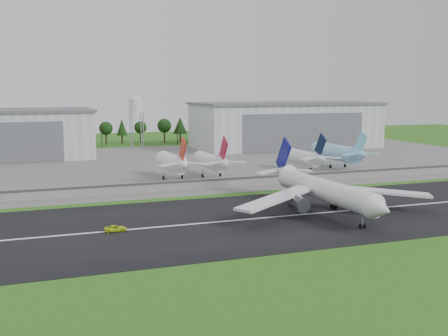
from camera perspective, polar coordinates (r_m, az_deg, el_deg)
name	(u,v)px	position (r m, az deg, el deg)	size (l,w,h in m)	color
ground	(310,225)	(139.46, 8.71, -5.70)	(600.00, 600.00, 0.00)	#255F16
runway	(291,216)	(148.03, 6.84, -4.83)	(320.00, 60.00, 0.10)	black
runway_centerline	(291,215)	(148.02, 6.84, -4.81)	(220.00, 1.00, 0.02)	white
apron	(178,163)	(249.48, -4.70, 0.49)	(320.00, 150.00, 0.10)	slate
blast_fence	(230,182)	(188.07, 0.62, -1.45)	(240.00, 0.61, 3.50)	gray
hangar_east	(285,125)	(317.05, 6.25, 4.38)	(102.00, 47.00, 25.20)	silver
water_tower	(136,104)	(309.51, -8.90, 6.45)	(8.40, 8.40, 29.40)	#99999E
utility_poles	(141,146)	(326.77, -8.47, 2.23)	(230.00, 3.00, 12.00)	black
treeline	(135,144)	(341.40, -8.99, 2.47)	(320.00, 16.00, 22.00)	black
main_airliner	(326,195)	(151.38, 10.31, -2.74)	(57.28, 59.08, 18.17)	white
ground_vehicle	(116,228)	(133.31, -10.96, -6.03)	(2.42, 5.24, 1.46)	#C6E61B
parked_jet_red_a	(174,163)	(203.58, -5.14, 0.54)	(7.36, 31.29, 16.84)	white
parked_jet_red_b	(213,162)	(207.91, -1.16, 0.66)	(7.36, 31.29, 16.58)	white
parked_jet_navy	(305,157)	(223.37, 8.22, 1.10)	(7.36, 31.29, 16.57)	white
parked_jet_skyblue	(340,153)	(237.20, 11.69, 1.54)	(7.36, 37.29, 17.14)	#89C7ED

